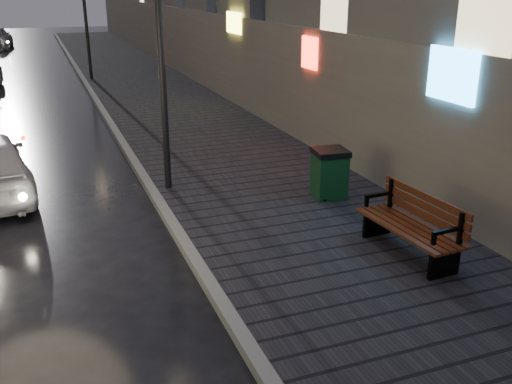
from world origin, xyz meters
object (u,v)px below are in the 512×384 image
trash_bin (329,173)px  bench (414,224)px  lamp_near (160,26)px  lamp_far (84,3)px

trash_bin → bench: bearing=-83.0°
lamp_near → bench: (2.96, -4.55, -2.83)m
lamp_far → trash_bin: lamp_far is taller
lamp_near → bench: size_ratio=2.61×
lamp_far → lamp_near: bearing=-90.0°
lamp_far → bench: bearing=-81.8°
lamp_far → bench: 20.96m
lamp_far → bench: size_ratio=2.61×
bench → trash_bin: bearing=86.5°
trash_bin → lamp_near: bearing=156.2°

